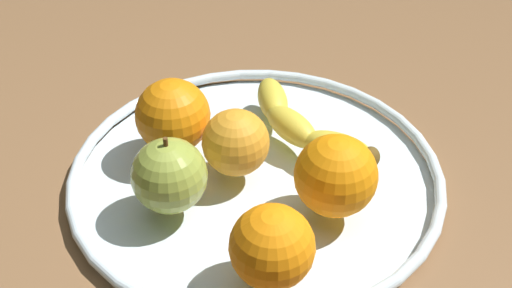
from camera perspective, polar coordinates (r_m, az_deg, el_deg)
The scene contains 8 objects.
ground_plane at distance 69.22cm, azimuth 0.00°, elevation -4.42°, with size 124.98×124.98×4.00cm, color brown.
fruit_bowl at distance 67.27cm, azimuth 0.00°, elevation -2.59°, with size 39.07×39.07×1.80cm.
banana at distance 69.72cm, azimuth 4.19°, elevation 1.65°, with size 19.29×9.19×3.28cm.
apple at distance 60.64cm, azimuth -7.72°, elevation -2.80°, with size 7.28×7.28×8.08cm.
orange_center at distance 64.31cm, azimuth -1.82°, elevation 0.14°, with size 6.88×6.88×6.88cm, color orange.
orange_back_right at distance 53.70cm, azimuth 1.44°, elevation -9.12°, with size 7.30×7.30×7.30cm, color orange.
orange_front_right at distance 67.59cm, azimuth -7.40°, elevation 2.51°, with size 7.93×7.93×7.93cm, color orange.
orange_front_left at distance 60.16cm, azimuth 7.17°, elevation -2.75°, with size 7.89×7.89×7.89cm, color orange.
Camera 1 is at (31.72, -39.65, 45.04)cm, focal length 44.99 mm.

